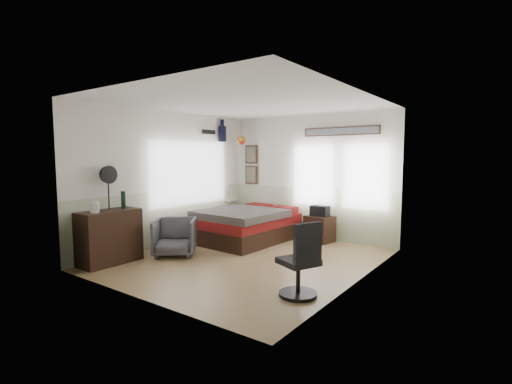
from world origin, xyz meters
TOP-DOWN VIEW (x-y plane):
  - ground_plane at (0.00, 0.00)m, footprint 4.00×4.50m
  - room_shell at (-0.08, 0.19)m, footprint 4.02×4.52m
  - wall_decor at (-1.10, 1.96)m, footprint 3.55×1.32m
  - bed at (-0.88, 1.16)m, footprint 1.61×2.18m
  - dresser at (-1.74, -1.55)m, footprint 0.48×1.00m
  - armchair at (-1.23, -0.56)m, footprint 1.03×1.03m
  - nightstand at (0.42, 1.98)m, footprint 0.62×0.54m
  - task_chair at (1.63, -1.02)m, footprint 0.58×0.58m
  - kettle at (-1.68, -1.83)m, footprint 0.16×0.14m
  - bottle at (-1.73, -1.27)m, footprint 0.08×0.08m
  - stand_fan at (-1.82, -1.47)m, footprint 0.09×0.31m
  - black_bag at (0.42, 1.98)m, footprint 0.37×0.25m

SIDE VIEW (x-z plane):
  - ground_plane at x=0.00m, z-range -0.01..0.00m
  - nightstand at x=0.42m, z-range 0.00..0.55m
  - bed at x=-0.88m, z-range -0.01..0.67m
  - armchair at x=-1.23m, z-range 0.00..0.68m
  - task_chair at x=1.63m, z-range -0.09..0.90m
  - dresser at x=-1.74m, z-range 0.00..0.90m
  - black_bag at x=0.42m, z-range 0.55..0.77m
  - kettle at x=-1.68m, z-range 0.90..1.09m
  - bottle at x=-1.73m, z-range 0.90..1.20m
  - stand_fan at x=-1.82m, z-range 1.11..1.85m
  - room_shell at x=-0.08m, z-range 0.26..2.97m
  - wall_decor at x=-1.10m, z-range 1.38..2.82m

